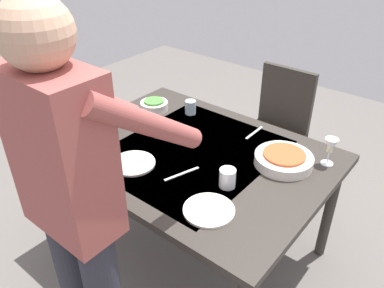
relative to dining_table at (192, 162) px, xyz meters
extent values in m
plane|color=#66605B|center=(0.00, 0.00, -0.66)|extent=(6.00, 6.00, 0.00)
cube|color=#332D28|center=(0.00, 0.00, 0.05)|extent=(1.45, 1.09, 0.04)
cube|color=#B2B7C1|center=(0.00, 0.00, 0.07)|extent=(0.80, 0.93, 0.00)
cylinder|color=#332D28|center=(-0.65, -0.47, -0.32)|extent=(0.06, 0.06, 0.69)
cylinder|color=#332D28|center=(0.65, -0.47, -0.32)|extent=(0.06, 0.06, 0.69)
cylinder|color=#332D28|center=(0.65, 0.47, -0.32)|extent=(0.06, 0.06, 0.69)
cube|color=black|center=(-0.04, -0.84, -0.21)|extent=(0.40, 0.40, 0.04)
cube|color=#332D28|center=(-0.04, -1.02, 0.03)|extent=(0.40, 0.04, 0.45)
cylinder|color=#332D28|center=(-0.21, -1.01, -0.44)|extent=(0.04, 0.04, 0.43)
cylinder|color=#332D28|center=(0.13, -1.01, -0.44)|extent=(0.04, 0.04, 0.43)
cylinder|color=#332D28|center=(-0.21, -0.67, -0.44)|extent=(0.04, 0.04, 0.43)
cylinder|color=#332D28|center=(0.13, -0.67, -0.44)|extent=(0.04, 0.04, 0.43)
cylinder|color=#2D2D38|center=(-0.02, 0.82, -0.22)|extent=(0.14, 0.14, 0.88)
cube|color=#9E4C47|center=(-0.12, 0.82, 0.52)|extent=(0.36, 0.20, 0.60)
sphere|color=tan|center=(-0.12, 0.82, 0.92)|extent=(0.22, 0.22, 0.22)
cylinder|color=#9E4C47|center=(0.05, 0.59, 0.59)|extent=(0.08, 0.52, 0.40)
cylinder|color=#9E4C47|center=(-0.29, 0.59, 0.59)|extent=(0.08, 0.52, 0.40)
cylinder|color=black|center=(0.62, 0.21, 0.17)|extent=(0.07, 0.07, 0.20)
cylinder|color=black|center=(0.62, 0.21, 0.31)|extent=(0.03, 0.03, 0.08)
cylinder|color=black|center=(0.62, 0.21, 0.36)|extent=(0.03, 0.03, 0.02)
cylinder|color=white|center=(-0.62, -0.35, 0.07)|extent=(0.06, 0.06, 0.01)
cylinder|color=white|center=(-0.62, -0.35, 0.11)|extent=(0.01, 0.01, 0.07)
cone|color=white|center=(-0.62, -0.35, 0.18)|extent=(0.07, 0.07, 0.07)
cylinder|color=beige|center=(-0.62, -0.35, 0.16)|extent=(0.03, 0.03, 0.03)
cylinder|color=white|center=(0.46, 0.27, 0.07)|extent=(0.06, 0.06, 0.01)
cylinder|color=white|center=(0.46, 0.27, 0.11)|extent=(0.01, 0.01, 0.07)
cone|color=white|center=(0.46, 0.27, 0.18)|extent=(0.07, 0.07, 0.07)
cylinder|color=maroon|center=(0.46, 0.27, 0.16)|extent=(0.03, 0.03, 0.03)
cylinder|color=silver|center=(-0.32, 0.13, 0.11)|extent=(0.08, 0.08, 0.09)
cylinder|color=silver|center=(0.30, -0.35, 0.11)|extent=(0.07, 0.07, 0.09)
cylinder|color=white|center=(-0.44, -0.20, 0.09)|extent=(0.30, 0.30, 0.05)
cylinder|color=#C6562D|center=(-0.44, -0.20, 0.12)|extent=(0.22, 0.22, 0.03)
cylinder|color=white|center=(0.51, -0.24, 0.09)|extent=(0.18, 0.18, 0.05)
cylinder|color=#4C843D|center=(0.51, -0.24, 0.12)|extent=(0.13, 0.13, 0.03)
cylinder|color=white|center=(0.16, 0.28, 0.07)|extent=(0.23, 0.23, 0.01)
cylinder|color=white|center=(-0.36, 0.33, 0.07)|extent=(0.23, 0.23, 0.01)
cube|color=silver|center=(-0.09, 0.19, 0.07)|extent=(0.07, 0.19, 0.00)
cube|color=silver|center=(-0.16, -0.39, 0.07)|extent=(0.02, 0.18, 0.00)
camera|label=1|loc=(-1.12, 1.38, 1.21)|focal=36.21mm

